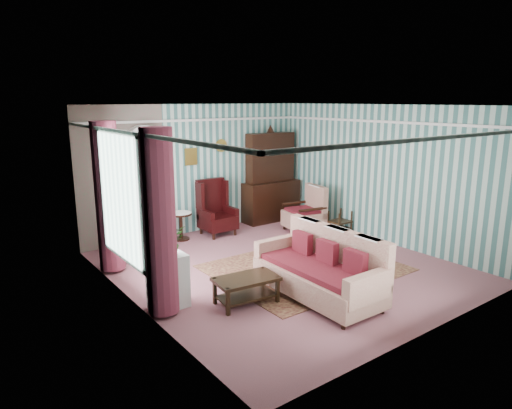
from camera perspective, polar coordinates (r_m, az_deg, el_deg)
floor at (r=8.45m, az=3.21°, el=-7.79°), size 6.00×6.00×0.00m
room_shell at (r=7.73m, az=-0.98°, el=5.63°), size 5.53×6.02×2.91m
bookcase at (r=9.83m, az=-13.55°, el=1.63°), size 0.80×0.28×2.24m
dresser_hutch at (r=11.36m, az=1.94°, el=3.79°), size 1.50×0.56×2.36m
wingback_left at (r=9.50m, az=-13.85°, el=-1.85°), size 0.76×0.80×1.25m
wingback_right at (r=10.27m, az=-4.83°, el=-0.41°), size 0.76×0.80×1.25m
seated_woman at (r=9.51m, az=-13.84°, el=-2.05°), size 0.44×0.40×1.18m
round_side_table at (r=10.07m, az=-9.37°, el=-2.71°), size 0.50×0.50×0.60m
nest_table at (r=10.62m, az=10.44°, el=-2.10°), size 0.45×0.38×0.54m
plant_stand at (r=6.87m, az=-10.93°, el=-9.48°), size 0.55×0.35×0.80m
rug at (r=8.43m, az=6.11°, el=-7.87°), size 3.20×2.60×0.01m
sofa at (r=7.10m, az=7.72°, el=-7.77°), size 0.93×2.15×0.99m
floral_armchair at (r=10.59m, az=6.01°, el=-0.78°), size 0.95×1.01×0.98m
coffee_table at (r=6.95m, az=-1.23°, el=-10.68°), size 1.00×0.65×0.41m
potted_plant_a at (r=6.54m, az=-10.78°, el=-4.72°), size 0.51×0.48×0.46m
potted_plant_b at (r=6.72m, az=-11.27°, el=-4.26°), size 0.30×0.27×0.47m
potted_plant_c at (r=6.67m, az=-12.36°, el=-4.78°), size 0.23×0.23×0.39m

